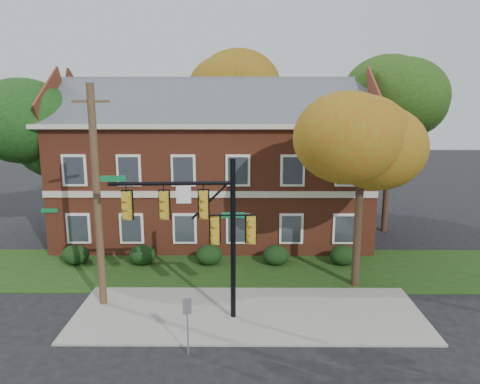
{
  "coord_description": "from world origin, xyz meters",
  "views": [
    {
      "loc": [
        -0.25,
        -16.54,
        8.68
      ],
      "look_at": [
        -0.36,
        3.0,
        4.66
      ],
      "focal_mm": 35.0,
      "sensor_mm": 36.0,
      "label": 1
    }
  ],
  "objects_px": {
    "hedge_left": "(142,255)",
    "utility_pole": "(97,197)",
    "tree_near_right": "(368,143)",
    "tree_far_rear": "(237,94)",
    "hedge_center": "(209,255)",
    "tree_right_rear": "(398,105)",
    "sign_post": "(187,317)",
    "tree_left_rear": "(46,131)",
    "traffic_signal": "(202,223)",
    "apartment_building": "(214,157)",
    "hedge_far_right": "(343,255)",
    "hedge_far_left": "(76,255)",
    "hedge_right": "(276,255)"
  },
  "relations": [
    {
      "from": "hedge_right",
      "to": "traffic_signal",
      "type": "relative_size",
      "value": 0.22
    },
    {
      "from": "hedge_far_right",
      "to": "apartment_building",
      "type": "bearing_deg",
      "value": 143.11
    },
    {
      "from": "hedge_far_right",
      "to": "tree_right_rear",
      "type": "distance_m",
      "value": 10.66
    },
    {
      "from": "tree_right_rear",
      "to": "sign_post",
      "type": "distance_m",
      "value": 19.87
    },
    {
      "from": "hedge_far_right",
      "to": "traffic_signal",
      "type": "distance_m",
      "value": 9.82
    },
    {
      "from": "apartment_building",
      "to": "hedge_far_left",
      "type": "xyz_separation_m",
      "value": [
        -7.0,
        -5.25,
        -4.46
      ]
    },
    {
      "from": "hedge_far_right",
      "to": "tree_near_right",
      "type": "relative_size",
      "value": 0.16
    },
    {
      "from": "tree_left_rear",
      "to": "tree_far_rear",
      "type": "distance_m",
      "value": 14.4
    },
    {
      "from": "apartment_building",
      "to": "hedge_center",
      "type": "relative_size",
      "value": 13.43
    },
    {
      "from": "sign_post",
      "to": "tree_far_rear",
      "type": "bearing_deg",
      "value": 64.42
    },
    {
      "from": "hedge_center",
      "to": "tree_right_rear",
      "type": "height_order",
      "value": "tree_right_rear"
    },
    {
      "from": "traffic_signal",
      "to": "tree_left_rear",
      "type": "bearing_deg",
      "value": 130.6
    },
    {
      "from": "hedge_left",
      "to": "utility_pole",
      "type": "bearing_deg",
      "value": -97.51
    },
    {
      "from": "hedge_far_left",
      "to": "tree_left_rear",
      "type": "xyz_separation_m",
      "value": [
        -2.73,
        4.14,
        6.16
      ]
    },
    {
      "from": "hedge_left",
      "to": "hedge_right",
      "type": "xyz_separation_m",
      "value": [
        7.0,
        0.0,
        0.0
      ]
    },
    {
      "from": "tree_far_rear",
      "to": "hedge_far_right",
      "type": "bearing_deg",
      "value": -66.63
    },
    {
      "from": "tree_near_right",
      "to": "traffic_signal",
      "type": "distance_m",
      "value": 8.21
    },
    {
      "from": "apartment_building",
      "to": "hedge_right",
      "type": "distance_m",
      "value": 7.73
    },
    {
      "from": "hedge_far_left",
      "to": "tree_left_rear",
      "type": "height_order",
      "value": "tree_left_rear"
    },
    {
      "from": "tree_left_rear",
      "to": "traffic_signal",
      "type": "distance_m",
      "value": 14.62
    },
    {
      "from": "hedge_far_right",
      "to": "sign_post",
      "type": "distance_m",
      "value": 11.27
    },
    {
      "from": "hedge_far_left",
      "to": "tree_near_right",
      "type": "distance_m",
      "value": 15.75
    },
    {
      "from": "traffic_signal",
      "to": "sign_post",
      "type": "xyz_separation_m",
      "value": [
        -0.34,
        -2.48,
        -2.59
      ]
    },
    {
      "from": "hedge_far_left",
      "to": "hedge_center",
      "type": "bearing_deg",
      "value": 0.0
    },
    {
      "from": "hedge_left",
      "to": "hedge_far_left",
      "type": "bearing_deg",
      "value": 180.0
    },
    {
      "from": "tree_right_rear",
      "to": "tree_far_rear",
      "type": "relative_size",
      "value": 0.92
    },
    {
      "from": "tree_far_rear",
      "to": "hedge_far_left",
      "type": "bearing_deg",
      "value": -122.5
    },
    {
      "from": "tree_near_right",
      "to": "tree_far_rear",
      "type": "bearing_deg",
      "value": 110.27
    },
    {
      "from": "hedge_far_right",
      "to": "sign_post",
      "type": "relative_size",
      "value": 0.68
    },
    {
      "from": "tree_right_rear",
      "to": "utility_pole",
      "type": "bearing_deg",
      "value": -144.7
    },
    {
      "from": "traffic_signal",
      "to": "sign_post",
      "type": "relative_size",
      "value": 3.12
    },
    {
      "from": "hedge_center",
      "to": "sign_post",
      "type": "xyz_separation_m",
      "value": [
        -0.1,
        -8.7,
        0.87
      ]
    },
    {
      "from": "hedge_left",
      "to": "tree_far_rear",
      "type": "height_order",
      "value": "tree_far_rear"
    },
    {
      "from": "hedge_center",
      "to": "traffic_signal",
      "type": "xyz_separation_m",
      "value": [
        0.24,
        -6.22,
        3.46
      ]
    },
    {
      "from": "tree_left_rear",
      "to": "tree_right_rear",
      "type": "bearing_deg",
      "value": 5.36
    },
    {
      "from": "hedge_far_right",
      "to": "tree_left_rear",
      "type": "xyz_separation_m",
      "value": [
        -16.73,
        4.14,
        6.16
      ]
    },
    {
      "from": "hedge_left",
      "to": "hedge_center",
      "type": "distance_m",
      "value": 3.5
    },
    {
      "from": "hedge_far_right",
      "to": "tree_far_rear",
      "type": "distance_m",
      "value": 16.51
    },
    {
      "from": "hedge_left",
      "to": "traffic_signal",
      "type": "bearing_deg",
      "value": -59.0
    },
    {
      "from": "hedge_right",
      "to": "hedge_center",
      "type": "bearing_deg",
      "value": 180.0
    },
    {
      "from": "hedge_far_left",
      "to": "traffic_signal",
      "type": "height_order",
      "value": "traffic_signal"
    },
    {
      "from": "apartment_building",
      "to": "sign_post",
      "type": "xyz_separation_m",
      "value": [
        -0.1,
        -13.95,
        -3.59
      ]
    },
    {
      "from": "apartment_building",
      "to": "tree_far_rear",
      "type": "relative_size",
      "value": 1.63
    },
    {
      "from": "tree_left_rear",
      "to": "hedge_left",
      "type": "bearing_deg",
      "value": -33.59
    },
    {
      "from": "hedge_far_left",
      "to": "hedge_center",
      "type": "xyz_separation_m",
      "value": [
        7.0,
        0.0,
        0.0
      ]
    },
    {
      "from": "hedge_center",
      "to": "tree_right_rear",
      "type": "relative_size",
      "value": 0.13
    },
    {
      "from": "traffic_signal",
      "to": "tree_right_rear",
      "type": "bearing_deg",
      "value": 44.75
    },
    {
      "from": "hedge_far_left",
      "to": "tree_near_right",
      "type": "xyz_separation_m",
      "value": [
        14.22,
        -2.83,
        6.14
      ]
    },
    {
      "from": "hedge_left",
      "to": "utility_pole",
      "type": "height_order",
      "value": "utility_pole"
    },
    {
      "from": "tree_far_rear",
      "to": "traffic_signal",
      "type": "height_order",
      "value": "tree_far_rear"
    }
  ]
}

